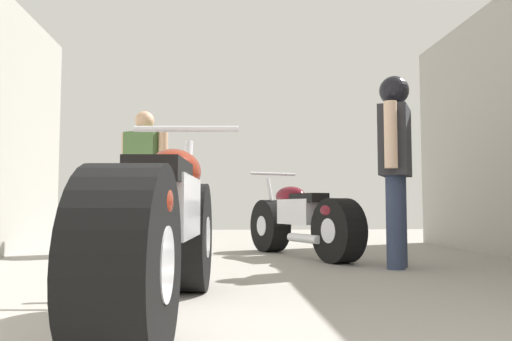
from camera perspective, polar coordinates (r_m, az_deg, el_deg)
ground_plane at (r=3.65m, az=1.74°, el=-12.30°), size 16.40×16.40×0.00m
motorcycle_maroon_cruiser at (r=2.44m, az=-10.12°, el=-6.48°), size 0.65×2.19×1.02m
motorcycle_black_naked at (r=5.40m, az=5.13°, el=-5.57°), size 0.98×1.91×0.92m
mechanic_in_blue at (r=6.02m, az=-12.38°, el=-0.18°), size 0.61×0.43×1.63m
mechanic_with_helmet at (r=4.60m, az=15.25°, el=2.00°), size 0.40×0.63×1.67m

